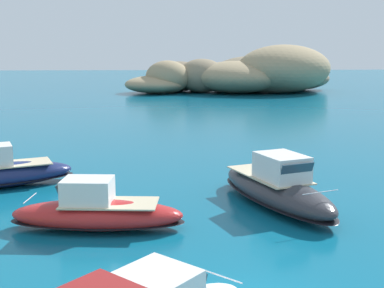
{
  "coord_description": "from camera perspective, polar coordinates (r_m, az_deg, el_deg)",
  "views": [
    {
      "loc": [
        -2.61,
        -12.47,
        7.13
      ],
      "look_at": [
        -0.47,
        20.32,
        1.01
      ],
      "focal_mm": 45.69,
      "sensor_mm": 36.0,
      "label": 1
    }
  ],
  "objects": [
    {
      "name": "islet_large",
      "position": [
        93.21,
        8.26,
        8.04
      ],
      "size": [
        33.11,
        28.09,
        8.7
      ],
      "color": "#756651",
      "rests_on": "ground"
    },
    {
      "name": "islet_small",
      "position": [
        91.7,
        -1.28,
        7.74
      ],
      "size": [
        21.62,
        19.64,
        6.15
      ],
      "color": "#84755B",
      "rests_on": "ground"
    },
    {
      "name": "motorboat_charcoal",
      "position": [
        23.54,
        9.82,
        -5.07
      ],
      "size": [
        5.33,
        9.0,
        2.55
      ],
      "color": "#2D2D33",
      "rests_on": "ground"
    },
    {
      "name": "motorboat_red",
      "position": [
        20.57,
        -11.11,
        -7.82
      ],
      "size": [
        7.38,
        2.85,
        2.13
      ],
      "color": "red",
      "rests_on": "ground"
    }
  ]
}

